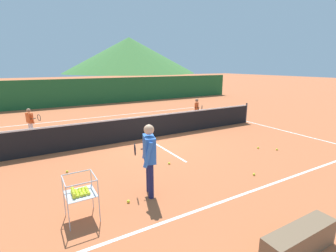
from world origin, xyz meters
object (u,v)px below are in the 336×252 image
object	(u,v)px
courtside_bench	(299,241)
tennis_ball_0	(254,174)
student_0	(30,120)
tennis_ball_3	(169,163)
tennis_ball_4	(128,201)
student_1	(197,108)
tennis_ball_5	(277,149)
ball_cart	(80,192)
tennis_ball_1	(258,148)
tennis_ball_2	(67,171)
tennis_net	(146,127)
instructor	(149,154)

from	to	relation	value
courtside_bench	tennis_ball_0	bearing A→B (deg)	54.70
student_0	tennis_ball_3	world-z (taller)	student_0
tennis_ball_4	courtside_bench	world-z (taller)	courtside_bench
student_1	tennis_ball_5	bearing A→B (deg)	-92.10
student_0	ball_cart	bearing A→B (deg)	-84.71
tennis_ball_1	tennis_ball_2	bearing A→B (deg)	168.48
tennis_net	ball_cart	bearing A→B (deg)	-128.28
instructor	ball_cart	size ratio (longest dim) A/B	1.90
ball_cart	tennis_ball_4	distance (m)	1.16
student_0	courtside_bench	bearing A→B (deg)	-70.27
ball_cart	tennis_ball_0	world-z (taller)	ball_cart
student_1	ball_cart	bearing A→B (deg)	-140.68
tennis_ball_0	tennis_ball_4	distance (m)	3.57
tennis_net	courtside_bench	world-z (taller)	tennis_net
ball_cart	courtside_bench	bearing A→B (deg)	-43.37
tennis_ball_3	tennis_ball_2	bearing A→B (deg)	161.64
student_0	tennis_ball_0	xyz separation A→B (m)	(5.23, -7.49, -0.70)
ball_cart	tennis_ball_5	world-z (taller)	ball_cart
tennis_ball_1	tennis_ball_4	world-z (taller)	same
instructor	tennis_ball_1	world-z (taller)	instructor
tennis_ball_1	tennis_ball_5	bearing A→B (deg)	-45.93
courtside_bench	student_1	bearing A→B (deg)	63.61
instructor	tennis_ball_1	bearing A→B (deg)	11.15
ball_cart	tennis_ball_1	world-z (taller)	ball_cart
tennis_net	tennis_ball_3	size ratio (longest dim) A/B	172.39
tennis_net	tennis_ball_3	world-z (taller)	tennis_net
student_1	tennis_net	bearing A→B (deg)	-158.57
student_1	tennis_ball_3	xyz separation A→B (m)	(-4.21, -4.30, -0.73)
tennis_ball_5	student_0	bearing A→B (deg)	139.65
tennis_ball_1	tennis_ball_3	xyz separation A→B (m)	(-3.58, 0.36, 0.00)
tennis_ball_4	tennis_ball_5	distance (m)	5.94
instructor	tennis_ball_1	distance (m)	5.08
tennis_net	tennis_ball_4	world-z (taller)	tennis_net
student_1	tennis_ball_1	bearing A→B (deg)	-97.69
instructor	courtside_bench	distance (m)	3.28
tennis_ball_0	tennis_ball_3	distance (m)	2.49
tennis_ball_3	courtside_bench	world-z (taller)	courtside_bench
student_0	tennis_ball_2	world-z (taller)	student_0
student_0	courtside_bench	distance (m)	10.50
instructor	tennis_ball_5	size ratio (longest dim) A/B	25.17
tennis_ball_5	courtside_bench	bearing A→B (deg)	-139.82
tennis_ball_4	student_1	bearing A→B (deg)	43.23
tennis_ball_1	tennis_ball_5	xyz separation A→B (m)	(0.44, -0.46, 0.00)
tennis_net	ball_cart	distance (m)	5.60
tennis_ball_0	tennis_ball_1	distance (m)	2.43
tennis_ball_4	tennis_net	bearing A→B (deg)	60.32
ball_cart	tennis_ball_2	size ratio (longest dim) A/B	13.22
tennis_ball_1	tennis_ball_4	bearing A→B (deg)	-168.98
tennis_ball_5	tennis_net	bearing A→B (deg)	133.12
instructor	student_0	xyz separation A→B (m)	(-2.26, 6.96, -0.29)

